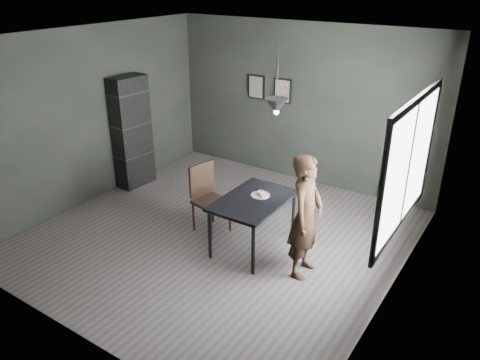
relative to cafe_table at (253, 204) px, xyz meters
The scene contains 13 objects.
ground 0.90m from the cafe_table, behind, with size 5.00×5.00×0.00m, color #393331.
back_wall 2.67m from the cafe_table, 103.50° to the left, with size 5.00×0.10×2.80m, color black.
ceiling 2.21m from the cafe_table, behind, with size 5.00×5.00×0.02m.
window_assembly 2.10m from the cafe_table, ahead, with size 0.04×1.96×1.56m.
cafe_table is the anchor object (origin of this frame).
white_plate 0.16m from the cafe_table, 76.42° to the left, with size 0.23×0.23×0.01m, color white.
donut_pile 0.18m from the cafe_table, 76.42° to the left, with size 0.17×0.12×0.07m.
woman 0.87m from the cafe_table, ahead, with size 0.59×0.39×1.61m, color black.
wood_chair 0.85m from the cafe_table, behind, with size 0.52×0.52×1.02m.
shelf_unit 3.01m from the cafe_table, 167.62° to the left, with size 0.37×0.65×1.95m, color black.
pendant_lamp 1.41m from the cafe_table, 21.80° to the left, with size 0.28×0.28×0.86m.
framed_print_left 3.03m from the cafe_table, 121.30° to the left, with size 0.34×0.04×0.44m.
framed_print_right 2.80m from the cafe_table, 111.06° to the left, with size 0.34×0.04×0.44m.
Camera 1 is at (3.55, -4.77, 3.56)m, focal length 35.00 mm.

